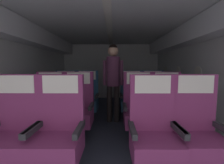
# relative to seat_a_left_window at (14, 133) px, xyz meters

# --- Properties ---
(ground) EXTENTS (3.84, 6.11, 0.02)m
(ground) POSITION_rel_seat_a_left_window_xyz_m (1.00, 1.50, -0.48)
(ground) COLOR #2D3342
(fuselage_shell) EXTENTS (3.72, 5.76, 2.10)m
(fuselage_shell) POSITION_rel_seat_a_left_window_xyz_m (1.00, 1.76, 1.05)
(fuselage_shell) COLOR silver
(fuselage_shell) RESTS_ON ground
(seat_a_left_window) EXTENTS (0.53, 0.48, 1.11)m
(seat_a_left_window) POSITION_rel_seat_a_left_window_xyz_m (0.00, 0.00, 0.00)
(seat_a_left_window) COLOR #38383D
(seat_a_left_window) RESTS_ON ground
(seat_a_left_aisle) EXTENTS (0.53, 0.48, 1.11)m
(seat_a_left_aisle) POSITION_rel_seat_a_left_window_xyz_m (0.49, -0.00, 0.00)
(seat_a_left_aisle) COLOR #38383D
(seat_a_left_aisle) RESTS_ON ground
(seat_a_right_aisle) EXTENTS (0.53, 0.48, 1.11)m
(seat_a_right_aisle) POSITION_rel_seat_a_left_window_xyz_m (2.01, 0.01, 0.00)
(seat_a_right_aisle) COLOR #38383D
(seat_a_right_aisle) RESTS_ON ground
(seat_a_right_window) EXTENTS (0.53, 0.48, 1.11)m
(seat_a_right_window) POSITION_rel_seat_a_left_window_xyz_m (1.52, -0.00, 0.00)
(seat_a_right_window) COLOR #38383D
(seat_a_right_window) RESTS_ON ground
(seat_b_left_window) EXTENTS (0.53, 0.48, 1.11)m
(seat_b_left_window) POSITION_rel_seat_a_left_window_xyz_m (-0.00, 0.95, 0.00)
(seat_b_left_window) COLOR #38383D
(seat_b_left_window) RESTS_ON ground
(seat_b_left_aisle) EXTENTS (0.53, 0.48, 1.11)m
(seat_b_left_aisle) POSITION_rel_seat_a_left_window_xyz_m (0.48, 0.96, 0.00)
(seat_b_left_aisle) COLOR #38383D
(seat_b_left_aisle) RESTS_ON ground
(seat_b_right_aisle) EXTENTS (0.53, 0.48, 1.11)m
(seat_b_right_aisle) POSITION_rel_seat_a_left_window_xyz_m (2.01, 0.96, 0.00)
(seat_b_right_aisle) COLOR #38383D
(seat_b_right_aisle) RESTS_ON ground
(seat_b_right_window) EXTENTS (0.53, 0.48, 1.11)m
(seat_b_right_window) POSITION_rel_seat_a_left_window_xyz_m (1.51, 0.94, 0.00)
(seat_b_right_window) COLOR #38383D
(seat_b_right_window) RESTS_ON ground
(seat_c_left_window) EXTENTS (0.53, 0.48, 1.11)m
(seat_c_left_window) POSITION_rel_seat_a_left_window_xyz_m (-0.01, 1.88, 0.00)
(seat_c_left_window) COLOR #38383D
(seat_c_left_window) RESTS_ON ground
(seat_c_left_aisle) EXTENTS (0.53, 0.48, 1.11)m
(seat_c_left_aisle) POSITION_rel_seat_a_left_window_xyz_m (0.48, 1.87, 0.00)
(seat_c_left_aisle) COLOR #38383D
(seat_c_left_aisle) RESTS_ON ground
(seat_c_right_aisle) EXTENTS (0.53, 0.48, 1.11)m
(seat_c_right_aisle) POSITION_rel_seat_a_left_window_xyz_m (2.00, 1.88, 0.00)
(seat_c_right_aisle) COLOR #38383D
(seat_c_right_aisle) RESTS_ON ground
(seat_c_right_window) EXTENTS (0.53, 0.48, 1.11)m
(seat_c_right_window) POSITION_rel_seat_a_left_window_xyz_m (1.51, 1.89, 0.00)
(seat_c_right_window) COLOR #38383D
(seat_c_right_window) RESTS_ON ground
(flight_attendant) EXTENTS (0.43, 0.28, 1.67)m
(flight_attendant) POSITION_rel_seat_a_left_window_xyz_m (1.08, 1.68, 0.57)
(flight_attendant) COLOR black
(flight_attendant) RESTS_ON ground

